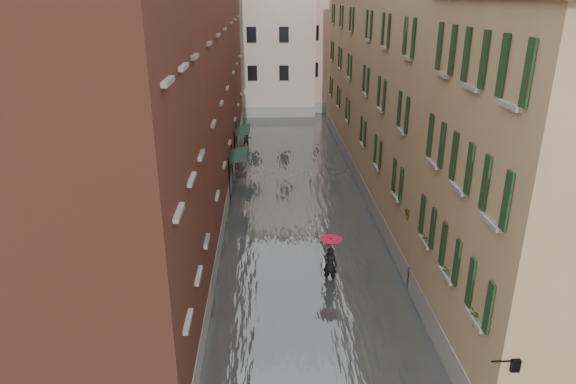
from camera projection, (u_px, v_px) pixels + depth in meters
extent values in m
plane|color=#5F5F61|center=(316.00, 324.00, 19.28)|extent=(120.00, 120.00, 0.00)
cube|color=#505659|center=(296.00, 195.00, 31.34)|extent=(10.00, 60.00, 0.20)
cube|color=brown|center=(85.00, 184.00, 14.78)|extent=(6.00, 8.00, 13.00)
cube|color=#56291B|center=(159.00, 110.00, 25.11)|extent=(6.00, 14.00, 12.50)
cube|color=brown|center=(196.00, 58.00, 38.80)|extent=(6.00, 16.00, 14.00)
cube|color=olive|center=(555.00, 200.00, 15.61)|extent=(6.00, 8.00, 11.50)
cube|color=#99805C|center=(441.00, 103.00, 25.57)|extent=(6.00, 14.00, 13.00)
cube|color=olive|center=(378.00, 74.00, 39.81)|extent=(6.00, 16.00, 11.50)
cube|color=#B0A38C|center=(253.00, 47.00, 52.17)|extent=(12.00, 9.00, 13.00)
cube|color=tan|center=(338.00, 49.00, 54.57)|extent=(10.00, 9.00, 12.00)
cube|color=#153024|center=(238.00, 155.00, 30.78)|extent=(1.09, 2.77, 0.31)
cylinder|color=black|center=(229.00, 181.00, 29.88)|extent=(0.06, 0.06, 2.80)
cylinder|color=black|center=(232.00, 166.00, 32.46)|extent=(0.06, 0.06, 2.80)
cube|color=#153024|center=(242.00, 130.00, 36.24)|extent=(1.09, 2.67, 0.31)
cylinder|color=black|center=(235.00, 151.00, 35.39)|extent=(0.06, 0.06, 2.80)
cylinder|color=black|center=(237.00, 141.00, 37.88)|extent=(0.06, 0.06, 2.80)
cylinder|color=black|center=(503.00, 361.00, 12.73)|extent=(0.60, 0.05, 0.05)
cube|color=black|center=(514.00, 364.00, 12.77)|extent=(0.22, 0.22, 0.35)
cube|color=beige|center=(514.00, 364.00, 12.77)|extent=(0.14, 0.14, 0.24)
cube|color=brown|center=(479.00, 318.00, 14.31)|extent=(0.22, 0.85, 0.18)
imported|color=#265926|center=(481.00, 306.00, 14.16)|extent=(0.59, 0.51, 0.66)
cube|color=brown|center=(451.00, 275.00, 16.51)|extent=(0.22, 0.85, 0.18)
imported|color=#265926|center=(452.00, 264.00, 16.36)|extent=(0.59, 0.51, 0.66)
cube|color=brown|center=(429.00, 242.00, 18.69)|extent=(0.22, 0.85, 0.18)
imported|color=#265926|center=(430.00, 232.00, 18.53)|extent=(0.59, 0.51, 0.66)
cube|color=brown|center=(411.00, 215.00, 21.01)|extent=(0.22, 0.85, 0.18)
imported|color=#265926|center=(412.00, 205.00, 20.86)|extent=(0.59, 0.51, 0.66)
cube|color=brown|center=(397.00, 193.00, 23.27)|extent=(0.22, 0.85, 0.18)
imported|color=#265926|center=(397.00, 184.00, 23.12)|extent=(0.59, 0.51, 0.66)
imported|color=black|center=(330.00, 265.00, 21.79)|extent=(0.72, 0.61, 1.67)
cube|color=#B8AB98|center=(323.00, 262.00, 21.79)|extent=(0.08, 0.30, 0.38)
cylinder|color=black|center=(330.00, 254.00, 21.61)|extent=(0.02, 0.02, 1.00)
cone|color=#A80B2C|center=(331.00, 242.00, 21.40)|extent=(0.98, 0.98, 0.28)
imported|color=black|center=(247.00, 139.00, 40.83)|extent=(0.84, 0.71, 1.53)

